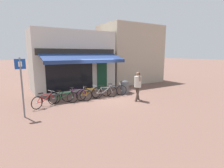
# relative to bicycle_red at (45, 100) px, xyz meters

# --- Properties ---
(ground_plane) EXTENTS (160.00, 160.00, 0.00)m
(ground_plane) POSITION_rel_bicycle_red_xyz_m (3.79, -0.10, -0.37)
(ground_plane) COLOR brown
(shop_front) EXTENTS (6.34, 4.81, 4.58)m
(shop_front) POSITION_rel_bicycle_red_xyz_m (3.03, 4.15, 1.92)
(shop_front) COLOR beige
(shop_front) RESTS_ON ground_plane
(neighbour_building) EXTENTS (5.73, 4.00, 5.56)m
(neighbour_building) POSITION_rel_bicycle_red_xyz_m (9.27, 4.68, 2.41)
(neighbour_building) COLOR tan
(neighbour_building) RESTS_ON ground_plane
(bike_rack_rail) EXTENTS (5.07, 0.04, 0.57)m
(bike_rack_rail) POSITION_rel_bicycle_red_xyz_m (2.32, 0.26, 0.12)
(bike_rack_rail) COLOR #47494F
(bike_rack_rail) RESTS_ON ground_plane
(bicycle_red) EXTENTS (1.57, 0.85, 0.83)m
(bicycle_red) POSITION_rel_bicycle_red_xyz_m (0.00, 0.00, 0.00)
(bicycle_red) COLOR black
(bicycle_red) RESTS_ON ground_plane
(bicycle_green) EXTENTS (1.58, 0.74, 0.81)m
(bicycle_green) POSITION_rel_bicycle_red_xyz_m (1.05, 0.18, -0.02)
(bicycle_green) COLOR black
(bicycle_green) RESTS_ON ground_plane
(bicycle_purple) EXTENTS (1.71, 0.84, 0.89)m
(bicycle_purple) POSITION_rel_bicycle_red_xyz_m (1.82, 0.13, 0.02)
(bicycle_purple) COLOR black
(bicycle_purple) RESTS_ON ground_plane
(bicycle_orange) EXTENTS (1.79, 0.52, 0.84)m
(bicycle_orange) POSITION_rel_bicycle_red_xyz_m (2.66, 0.21, 0.00)
(bicycle_orange) COLOR black
(bicycle_orange) RESTS_ON ground_plane
(bicycle_silver) EXTENTS (1.74, 0.52, 0.86)m
(bicycle_silver) POSITION_rel_bicycle_red_xyz_m (3.66, -0.03, 0.01)
(bicycle_silver) COLOR black
(bicycle_silver) RESTS_ON ground_plane
(bicycle_black) EXTENTS (1.69, 0.73, 0.86)m
(bicycle_black) POSITION_rel_bicycle_red_xyz_m (4.48, 0.13, 0.02)
(bicycle_black) COLOR black
(bicycle_black) RESTS_ON ground_plane
(pedestrian_adult) EXTENTS (0.60, 0.74, 1.78)m
(pedestrian_adult) POSITION_rel_bicycle_red_xyz_m (5.08, -1.63, 0.70)
(pedestrian_adult) COLOR #47382D
(pedestrian_adult) RESTS_ON ground_plane
(litter_bin) EXTENTS (0.57, 0.57, 1.00)m
(litter_bin) POSITION_rel_bicycle_red_xyz_m (5.48, 0.28, 0.13)
(litter_bin) COLOR #515459
(litter_bin) RESTS_ON ground_plane
(parking_sign) EXTENTS (0.44, 0.07, 2.70)m
(parking_sign) POSITION_rel_bicycle_red_xyz_m (-1.14, -1.15, 1.26)
(parking_sign) COLOR slate
(parking_sign) RESTS_ON ground_plane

